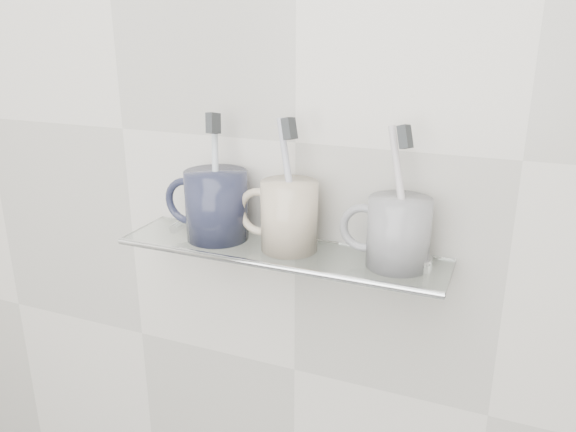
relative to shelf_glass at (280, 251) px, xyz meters
The scene contains 18 objects.
wall_back 0.17m from the shelf_glass, 90.00° to the left, with size 2.50×2.50×0.00m, color silver.
shelf_glass is the anchor object (origin of this frame).
shelf_rail 0.06m from the shelf_glass, 90.00° to the right, with size 0.01×0.01×0.50m, color silver.
bracket_left 0.22m from the shelf_glass, 167.38° to the left, with size 0.02×0.02×0.03m, color silver.
bracket_right 0.22m from the shelf_glass, 12.62° to the left, with size 0.02×0.02×0.03m, color silver.
mug_left 0.12m from the shelf_glass, behind, with size 0.10×0.10×0.11m, color #20233B.
mug_left_handle 0.17m from the shelf_glass, behind, with size 0.08×0.08×0.01m, color #20233B.
toothbrush_left 0.15m from the shelf_glass, behind, with size 0.01×0.01×0.19m, color silver.
bristles_left 0.21m from the shelf_glass, behind, with size 0.01×0.02×0.03m, color #2E3133.
mug_center 0.06m from the shelf_glass, 20.30° to the left, with size 0.08×0.08×0.10m, color beige.
mug_center_handle 0.07m from the shelf_glass, behind, with size 0.07×0.07×0.01m, color beige.
toothbrush_center 0.11m from the shelf_glass, 20.30° to the left, with size 0.01×0.01×0.19m, color #AFB1C7.
bristles_center 0.19m from the shelf_glass, 20.30° to the left, with size 0.01×0.02×0.03m, color #2E3133.
mug_right 0.18m from the shelf_glass, ahead, with size 0.09×0.09×0.10m, color silver.
mug_right_handle 0.14m from the shelf_glass, ahead, with size 0.07×0.07×0.01m, color silver.
toothbrush_right 0.20m from the shelf_glass, ahead, with size 0.01×0.01×0.19m, color beige.
bristles_right 0.25m from the shelf_glass, ahead, with size 0.01×0.02×0.03m, color #2E3133.
chrome_cap 0.20m from the shelf_glass, ahead, with size 0.04×0.04×0.02m, color silver.
Camera 1 is at (0.31, 0.32, 1.42)m, focal length 35.00 mm.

